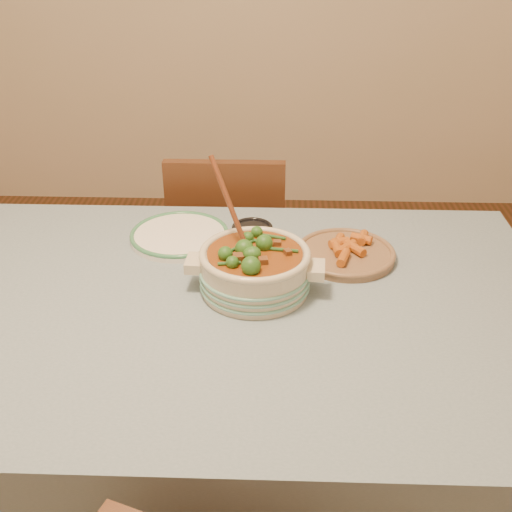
{
  "coord_description": "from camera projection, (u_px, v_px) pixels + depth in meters",
  "views": [
    {
      "loc": [
        0.14,
        -1.3,
        1.63
      ],
      "look_at": [
        0.09,
        0.07,
        0.85
      ],
      "focal_mm": 45.0,
      "sensor_mm": 36.0,
      "label": 1
    }
  ],
  "objects": [
    {
      "name": "floor",
      "position": [
        225.0,
        510.0,
        1.94
      ],
      "size": [
        4.5,
        4.5,
        0.0
      ],
      "primitive_type": "plane",
      "color": "#3E2611",
      "rests_on": "ground"
    },
    {
      "name": "dining_table",
      "position": [
        219.0,
        332.0,
        1.61
      ],
      "size": [
        1.68,
        1.08,
        0.76
      ],
      "color": "brown",
      "rests_on": "floor"
    },
    {
      "name": "stew_casserole",
      "position": [
        255.0,
        266.0,
        1.58
      ],
      "size": [
        0.35,
        0.28,
        0.32
      ],
      "rotation": [
        0.0,
        0.0,
        -0.07
      ],
      "color": "beige",
      "rests_on": "dining_table"
    },
    {
      "name": "white_plate",
      "position": [
        180.0,
        235.0,
        1.84
      ],
      "size": [
        0.3,
        0.3,
        0.02
      ],
      "rotation": [
        0.0,
        0.0,
        -0.06
      ],
      "color": "white",
      "rests_on": "dining_table"
    },
    {
      "name": "condiment_bowl",
      "position": [
        252.0,
        234.0,
        1.8
      ],
      "size": [
        0.14,
        0.14,
        0.06
      ],
      "rotation": [
        0.0,
        0.0,
        0.27
      ],
      "color": "black",
      "rests_on": "dining_table"
    },
    {
      "name": "fried_plate",
      "position": [
        346.0,
        252.0,
        1.74
      ],
      "size": [
        0.3,
        0.3,
        0.05
      ],
      "rotation": [
        0.0,
        0.0,
        0.16
      ],
      "color": "#8F6C4F",
      "rests_on": "dining_table"
    },
    {
      "name": "chair_far",
      "position": [
        229.0,
        247.0,
        2.36
      ],
      "size": [
        0.4,
        0.4,
        0.86
      ],
      "rotation": [
        0.0,
        0.0,
        3.14
      ],
      "color": "#58311B",
      "rests_on": "floor"
    }
  ]
}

